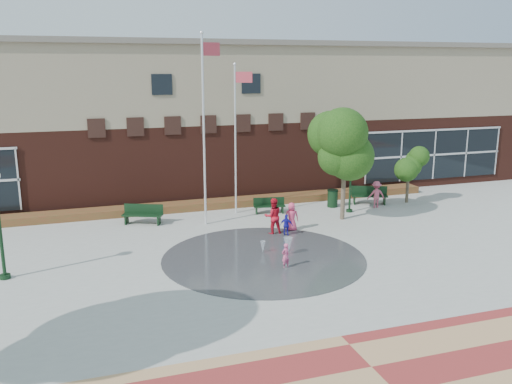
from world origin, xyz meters
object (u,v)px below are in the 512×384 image
object	(u,v)px
flagpole_right	(236,131)
child_splash	(286,256)
trash_can	(333,198)
bench_left	(143,218)
flagpole_left	(204,120)

from	to	relation	value
flagpole_right	child_splash	xyz separation A→B (m)	(-0.48, -8.48, -3.92)
flagpole_right	trash_can	size ratio (longest dim) A/B	7.88
child_splash	bench_left	bearing A→B (deg)	-81.01
flagpole_left	child_splash	bearing A→B (deg)	-97.87
child_splash	flagpole_right	bearing A→B (deg)	-114.55
flagpole_left	flagpole_right	bearing A→B (deg)	16.79
bench_left	child_splash	distance (m)	9.13
trash_can	child_splash	size ratio (longest dim) A/B	0.98
child_splash	flagpole_left	bearing A→B (deg)	-98.67
child_splash	trash_can	bearing A→B (deg)	-147.93
flagpole_right	child_splash	world-z (taller)	flagpole_right
flagpole_left	flagpole_right	size ratio (longest dim) A/B	1.18
flagpole_left	bench_left	xyz separation A→B (m)	(-3.05, 0.95, -4.89)
flagpole_right	child_splash	bearing A→B (deg)	-69.12
flagpole_left	child_splash	size ratio (longest dim) A/B	9.08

